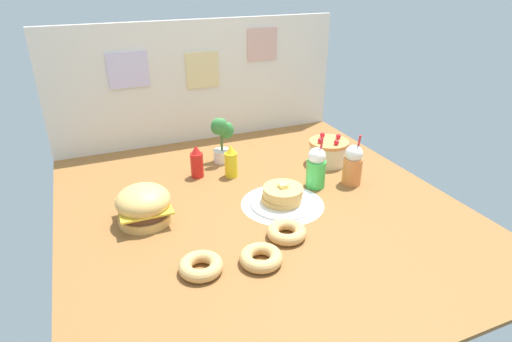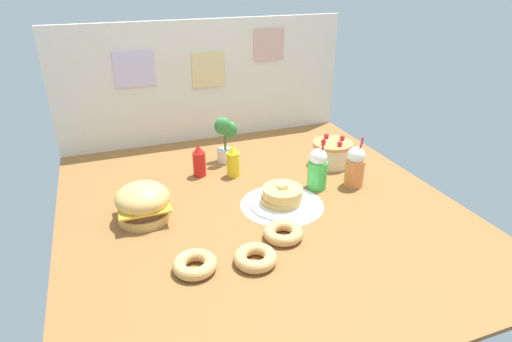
# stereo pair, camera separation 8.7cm
# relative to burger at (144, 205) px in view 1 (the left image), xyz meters

# --- Properties ---
(ground_plane) EXTENTS (2.02, 2.16, 0.02)m
(ground_plane) POSITION_rel_burger_xyz_m (0.58, -0.10, -0.10)
(ground_plane) COLOR brown
(back_wall) EXTENTS (2.02, 0.04, 0.83)m
(back_wall) POSITION_rel_burger_xyz_m (0.58, 0.97, 0.33)
(back_wall) COLOR silver
(back_wall) RESTS_ON ground_plane
(doily_mat) EXTENTS (0.44, 0.44, 0.00)m
(doily_mat) POSITION_rel_burger_xyz_m (0.70, -0.12, -0.09)
(doily_mat) COLOR white
(doily_mat) RESTS_ON ground_plane
(burger) EXTENTS (0.27, 0.27, 0.19)m
(burger) POSITION_rel_burger_xyz_m (0.00, 0.00, 0.00)
(burger) COLOR #DBA859
(burger) RESTS_ON ground_plane
(pancake_stack) EXTENTS (0.34, 0.34, 0.12)m
(pancake_stack) POSITION_rel_burger_xyz_m (0.70, -0.12, -0.05)
(pancake_stack) COLOR white
(pancake_stack) RESTS_ON doily_mat
(layer_cake) EXTENTS (0.25, 0.25, 0.18)m
(layer_cake) POSITION_rel_burger_xyz_m (1.20, 0.25, -0.01)
(layer_cake) COLOR beige
(layer_cake) RESTS_ON ground_plane
(ketchup_bottle) EXTENTS (0.08, 0.08, 0.20)m
(ketchup_bottle) POSITION_rel_burger_xyz_m (0.38, 0.38, 0.00)
(ketchup_bottle) COLOR red
(ketchup_bottle) RESTS_ON ground_plane
(mustard_bottle) EXTENTS (0.08, 0.08, 0.20)m
(mustard_bottle) POSITION_rel_burger_xyz_m (0.56, 0.31, 0.00)
(mustard_bottle) COLOR yellow
(mustard_bottle) RESTS_ON ground_plane
(cream_soda_cup) EXTENTS (0.11, 0.11, 0.30)m
(cream_soda_cup) POSITION_rel_burger_xyz_m (0.96, -0.00, 0.03)
(cream_soda_cup) COLOR green
(cream_soda_cup) RESTS_ON ground_plane
(orange_float_cup) EXTENTS (0.11, 0.11, 0.30)m
(orange_float_cup) POSITION_rel_burger_xyz_m (1.17, -0.05, 0.03)
(orange_float_cup) COLOR orange
(orange_float_cup) RESTS_ON ground_plane
(donut_pink_glaze) EXTENTS (0.19, 0.19, 0.06)m
(donut_pink_glaze) POSITION_rel_burger_xyz_m (0.14, -0.48, -0.06)
(donut_pink_glaze) COLOR tan
(donut_pink_glaze) RESTS_ON ground_plane
(donut_chocolate) EXTENTS (0.19, 0.19, 0.06)m
(donut_chocolate) POSITION_rel_burger_xyz_m (0.40, -0.53, -0.06)
(donut_chocolate) COLOR tan
(donut_chocolate) RESTS_ON ground_plane
(donut_vanilla) EXTENTS (0.19, 0.19, 0.06)m
(donut_vanilla) POSITION_rel_burger_xyz_m (0.58, -0.40, -0.06)
(donut_vanilla) COLOR tan
(donut_vanilla) RESTS_ON ground_plane
(potted_plant) EXTENTS (0.14, 0.13, 0.31)m
(potted_plant) POSITION_rel_burger_xyz_m (0.58, 0.53, 0.07)
(potted_plant) COLOR white
(potted_plant) RESTS_ON ground_plane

